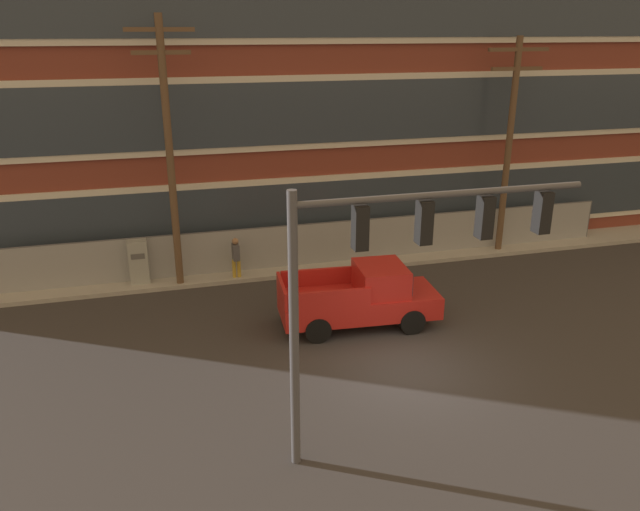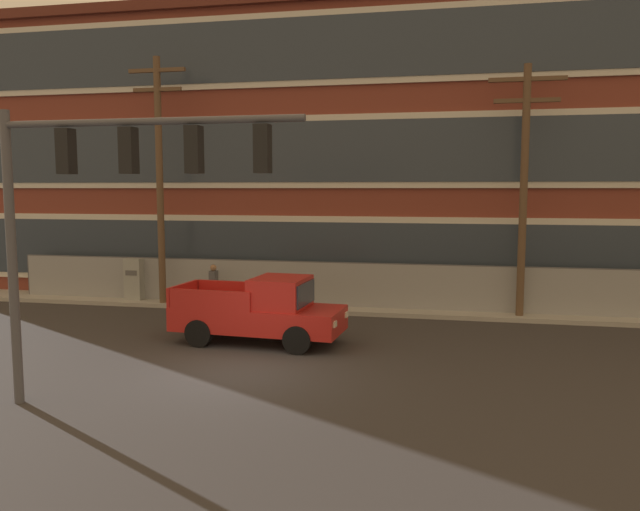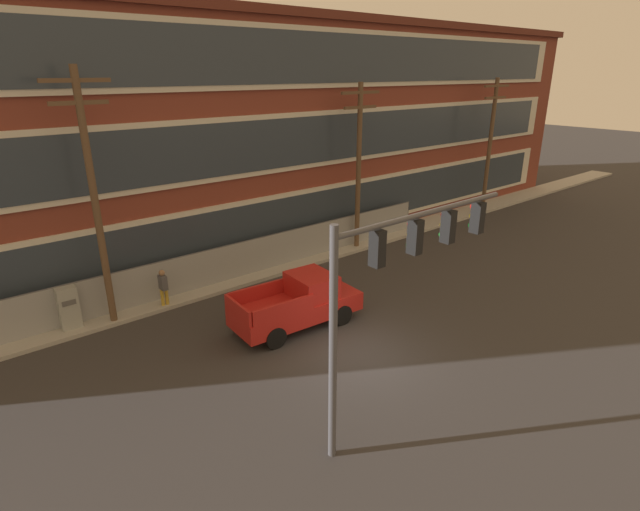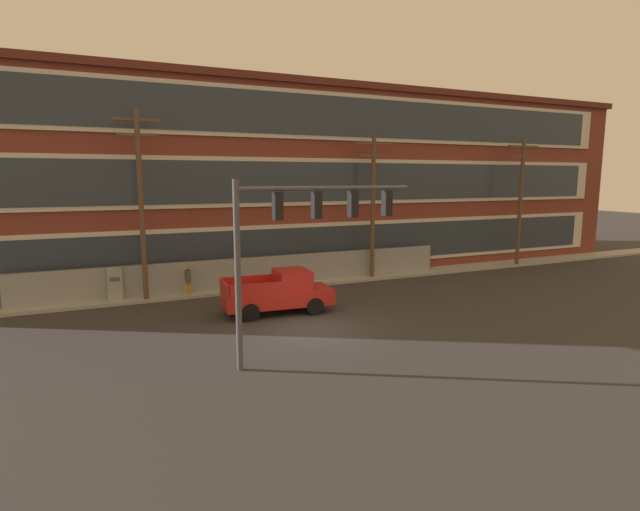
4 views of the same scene
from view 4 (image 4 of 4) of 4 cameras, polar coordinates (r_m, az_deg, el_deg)
The scene contains 11 objects.
ground_plane at distance 20.60m, azimuth -0.75°, elevation -8.52°, with size 160.00×160.00×0.00m, color #333030.
sidewalk_building_side at distance 28.20m, azimuth -7.66°, elevation -3.66°, with size 80.00×1.81×0.16m, color #9E9B93.
brick_mill_building at distance 35.43m, azimuth -1.88°, elevation 8.52°, with size 47.42×11.41×11.87m.
chain_link_fence at distance 28.05m, azimuth -7.64°, elevation -1.96°, with size 24.15×0.06×1.82m.
traffic_signal_mast at distance 16.39m, azimuth -2.15°, elevation 3.40°, with size 6.36×0.43×6.12m.
pickup_truck_red at distance 22.98m, azimuth -4.60°, elevation -4.29°, with size 5.12×2.30×1.98m.
utility_pole_near_corner at distance 25.86m, azimuth -19.79°, elevation 6.07°, with size 2.22×0.26×9.39m.
utility_pole_midblock at distance 30.24m, azimuth 6.08°, elevation 6.26°, with size 2.52×0.26×8.66m.
utility_pole_far_east at distance 37.26m, azimuth 21.95°, elevation 6.26°, with size 2.65×0.26×8.76m.
electrical_cabinet at distance 26.69m, azimuth -22.39°, elevation -3.18°, with size 0.68×0.47×1.78m.
pedestrian_near_cabinet at distance 26.60m, azimuth -14.85°, elevation -2.67°, with size 0.32×0.41×1.69m.
Camera 4 is at (-7.93, -17.99, 6.16)m, focal length 28.00 mm.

